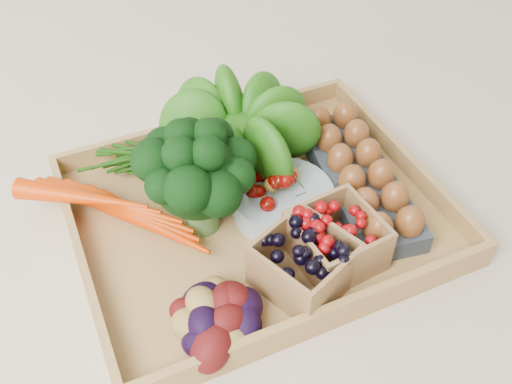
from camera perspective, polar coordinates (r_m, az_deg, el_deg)
name	(u,v)px	position (r m, az deg, el deg)	size (l,w,h in m)	color
ground	(256,219)	(0.90, 0.00, -2.67)	(4.00, 4.00, 0.00)	beige
tray	(256,215)	(0.90, 0.00, -2.35)	(0.55, 0.45, 0.01)	#AF8549
carrots	(128,211)	(0.88, -12.68, -1.90)	(0.22, 0.16, 0.05)	#D33300
lettuce	(239,126)	(0.92, -1.70, 6.65)	(0.17, 0.17, 0.17)	#0D4E0C
broccoli	(200,194)	(0.83, -5.66, -0.21)	(0.17, 0.17, 0.14)	black
cherry_bowl	(283,201)	(0.88, 2.68, -0.89)	(0.16, 0.16, 0.04)	#8C9EA5
egg_carton	(357,181)	(0.93, 10.11, 1.11)	(0.11, 0.31, 0.04)	#363E45
potatoes	(214,311)	(0.74, -4.19, -11.78)	(0.13, 0.13, 0.08)	#3F0A0A
punnet_blackberry	(304,264)	(0.78, 4.84, -7.15)	(0.11, 0.11, 0.08)	black
punnet_raspberry	(336,240)	(0.81, 8.00, -4.81)	(0.11, 0.11, 0.08)	#790507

